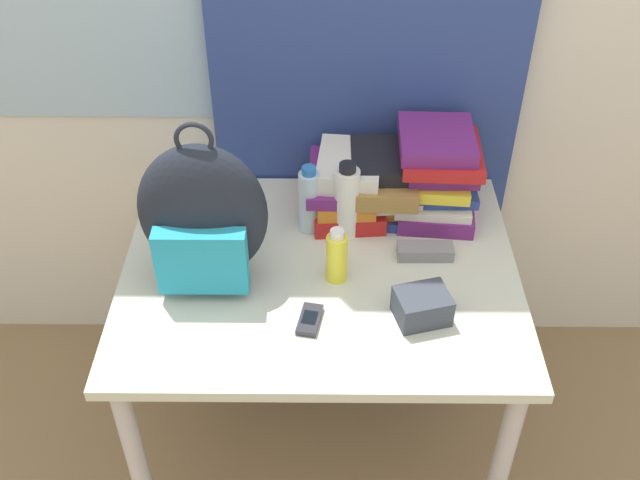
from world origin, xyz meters
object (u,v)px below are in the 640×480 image
object	(u,v)px
book_stack_right	(437,174)
cell_phone	(310,320)
book_stack_left	(346,185)
sports_bottle	(347,201)
water_bottle	(309,201)
backpack	(203,218)
sunglasses_case	(425,251)
book_stack_center	(385,182)
sunscreen_bottle	(337,256)
camera_pouch	(422,306)

from	to	relation	value
book_stack_right	cell_phone	bearing A→B (deg)	-127.27
book_stack_left	book_stack_right	bearing A→B (deg)	0.73
sports_bottle	cell_phone	size ratio (longest dim) A/B	2.11
book_stack_left	water_bottle	distance (m)	0.14
backpack	sunglasses_case	distance (m)	0.60
cell_phone	backpack	bearing A→B (deg)	147.37
book_stack_center	sunglasses_case	size ratio (longest dim) A/B	1.82
book_stack_right	sunscreen_bottle	world-z (taller)	book_stack_right
book_stack_center	sports_bottle	world-z (taller)	sports_bottle
book_stack_left	sunscreen_bottle	size ratio (longest dim) A/B	1.85
book_stack_center	cell_phone	bearing A→B (deg)	-114.30
cell_phone	sunglasses_case	distance (m)	0.40
sunglasses_case	book_stack_center	bearing A→B (deg)	114.81
book_stack_right	camera_pouch	distance (m)	0.46
backpack	sunscreen_bottle	size ratio (longest dim) A/B	2.88
book_stack_right	cell_phone	size ratio (longest dim) A/B	2.63
sports_bottle	sunglasses_case	xyz separation A→B (m)	(0.21, -0.10, -0.09)
water_bottle	camera_pouch	distance (m)	0.45
water_bottle	camera_pouch	xyz separation A→B (m)	(0.28, -0.35, -0.06)
book_stack_center	water_bottle	size ratio (longest dim) A/B	1.31
sunscreen_bottle	sunglasses_case	world-z (taller)	sunscreen_bottle
book_stack_center	sunscreen_bottle	bearing A→B (deg)	-115.30
camera_pouch	water_bottle	bearing A→B (deg)	129.00
camera_pouch	backpack	bearing A→B (deg)	164.37
water_bottle	camera_pouch	size ratio (longest dim) A/B	1.40
backpack	sports_bottle	bearing A→B (deg)	26.47
book_stack_center	sports_bottle	xyz separation A→B (m)	(-0.11, -0.11, 0.02)
sunscreen_bottle	camera_pouch	world-z (taller)	sunscreen_bottle
backpack	sunglasses_case	size ratio (longest dim) A/B	3.04
backpack	sports_bottle	size ratio (longest dim) A/B	1.98
sunscreen_bottle	camera_pouch	size ratio (longest dim) A/B	1.06
water_bottle	sunglasses_case	size ratio (longest dim) A/B	1.39
book_stack_center	water_bottle	distance (m)	0.24
backpack	sunscreen_bottle	bearing A→B (deg)	-1.39
backpack	sports_bottle	world-z (taller)	backpack
book_stack_left	cell_phone	bearing A→B (deg)	-101.74
book_stack_left	cell_phone	world-z (taller)	book_stack_left
book_stack_left	camera_pouch	xyz separation A→B (m)	(0.18, -0.44, -0.05)
sports_bottle	book_stack_right	bearing A→B (deg)	23.86
backpack	water_bottle	size ratio (longest dim) A/B	2.18
book_stack_left	book_stack_right	distance (m)	0.26
book_stack_left	sports_bottle	world-z (taller)	sports_bottle
backpack	water_bottle	xyz separation A→B (m)	(0.26, 0.20, -0.09)
sunscreen_bottle	sunglasses_case	size ratio (longest dim) A/B	1.05
sports_bottle	sunglasses_case	world-z (taller)	sports_bottle
backpack	book_stack_left	world-z (taller)	backpack
backpack	sunscreen_bottle	distance (m)	0.35
water_bottle	camera_pouch	bearing A→B (deg)	-51.00
water_bottle	book_stack_left	bearing A→B (deg)	42.32
book_stack_left	sunscreen_bottle	distance (m)	0.30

